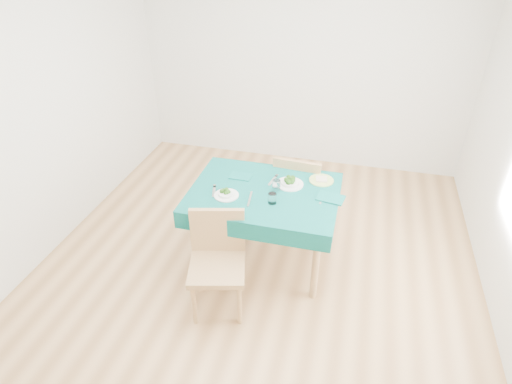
% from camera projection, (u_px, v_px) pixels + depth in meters
% --- Properties ---
extents(room_shell, '(4.02, 4.52, 2.73)m').
position_uv_depth(room_shell, '(256.00, 137.00, 3.25)').
color(room_shell, '#9C6F41').
rests_on(room_shell, ground).
extents(table, '(1.27, 0.97, 0.76)m').
position_uv_depth(table, '(264.00, 226.00, 3.90)').
color(table, '#07534D').
rests_on(table, ground).
extents(chair_near, '(0.54, 0.57, 1.09)m').
position_uv_depth(chair_near, '(216.00, 256.00, 3.31)').
color(chair_near, '#A07A4B').
rests_on(chair_near, ground).
extents(chair_far, '(0.49, 0.53, 1.14)m').
position_uv_depth(chair_far, '(301.00, 176.00, 4.29)').
color(chair_far, '#A07A4B').
rests_on(chair_far, ground).
extents(bowl_near, '(0.21, 0.21, 0.06)m').
position_uv_depth(bowl_near, '(226.00, 193.00, 3.62)').
color(bowl_near, white).
rests_on(bowl_near, table).
extents(bowl_far, '(0.25, 0.25, 0.07)m').
position_uv_depth(bowl_far, '(290.00, 181.00, 3.77)').
color(bowl_far, white).
rests_on(bowl_far, table).
extents(fork_near, '(0.07, 0.18, 0.00)m').
position_uv_depth(fork_near, '(214.00, 191.00, 3.69)').
color(fork_near, silver).
rests_on(fork_near, table).
extents(knife_near, '(0.05, 0.23, 0.00)m').
position_uv_depth(knife_near, '(250.00, 199.00, 3.60)').
color(knife_near, silver).
rests_on(knife_near, table).
extents(fork_far, '(0.06, 0.19, 0.00)m').
position_uv_depth(fork_far, '(273.00, 180.00, 3.85)').
color(fork_far, silver).
rests_on(fork_far, table).
extents(knife_far, '(0.02, 0.19, 0.00)m').
position_uv_depth(knife_far, '(322.00, 198.00, 3.60)').
color(knife_far, silver).
rests_on(knife_far, table).
extents(napkin_near, '(0.20, 0.14, 0.01)m').
position_uv_depth(napkin_near, '(241.00, 176.00, 3.90)').
color(napkin_near, '#0B5C55').
rests_on(napkin_near, table).
extents(napkin_far, '(0.25, 0.19, 0.01)m').
position_uv_depth(napkin_far, '(331.00, 198.00, 3.60)').
color(napkin_far, '#0B5C55').
rests_on(napkin_far, table).
extents(tumbler_center, '(0.07, 0.07, 0.09)m').
position_uv_depth(tumbler_center, '(276.00, 185.00, 3.70)').
color(tumbler_center, white).
rests_on(tumbler_center, table).
extents(tumbler_side, '(0.07, 0.07, 0.09)m').
position_uv_depth(tumbler_side, '(272.00, 198.00, 3.52)').
color(tumbler_side, white).
rests_on(tumbler_side, table).
extents(side_plate, '(0.22, 0.22, 0.01)m').
position_uv_depth(side_plate, '(321.00, 180.00, 3.84)').
color(side_plate, '#B6CE64').
rests_on(side_plate, table).
extents(bread_slice, '(0.11, 0.11, 0.01)m').
position_uv_depth(bread_slice, '(322.00, 179.00, 3.84)').
color(bread_slice, beige).
rests_on(bread_slice, side_plate).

